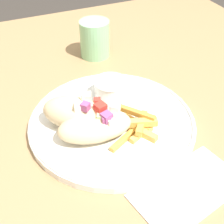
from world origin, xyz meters
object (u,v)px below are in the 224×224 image
at_px(pita_sandwich_near, 95,126).
at_px(water_glass, 95,40).
at_px(plate, 112,122).
at_px(sauce_ramekin, 111,88).
at_px(fries_pile, 134,126).
at_px(pita_sandwich_far, 75,112).

relative_size(pita_sandwich_near, water_glass, 1.52).
bearing_deg(plate, sauce_ramekin, 68.47).
distance_m(pita_sandwich_near, fries_pile, 0.07).
xyz_separation_m(plate, pita_sandwich_near, (-0.04, -0.03, 0.03)).
xyz_separation_m(plate, sauce_ramekin, (0.03, 0.07, 0.03)).
distance_m(plate, pita_sandwich_far, 0.08).
distance_m(plate, water_glass, 0.28).
height_order(pita_sandwich_near, water_glass, water_glass).
height_order(pita_sandwich_near, fries_pile, pita_sandwich_near).
bearing_deg(water_glass, pita_sandwich_far, -118.40).
height_order(fries_pile, water_glass, water_glass).
bearing_deg(pita_sandwich_far, fries_pile, 6.92).
distance_m(pita_sandwich_far, sauce_ramekin, 0.11).
relative_size(fries_pile, sauce_ramekin, 1.59).
distance_m(sauce_ramekin, water_glass, 0.20).
relative_size(plate, water_glass, 3.44).
bearing_deg(pita_sandwich_near, sauce_ramekin, 62.54).
relative_size(plate, sauce_ramekin, 4.55).
height_order(pita_sandwich_near, sauce_ramekin, pita_sandwich_near).
relative_size(plate, fries_pile, 2.86).
relative_size(fries_pile, water_glass, 1.20).
height_order(plate, pita_sandwich_near, pita_sandwich_near).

